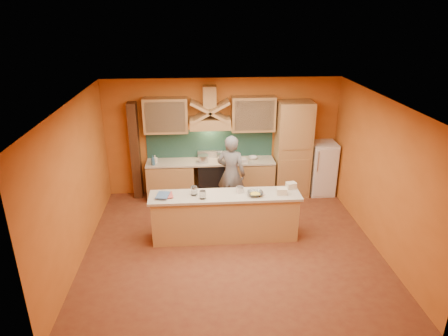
{
  "coord_description": "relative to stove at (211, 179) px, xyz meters",
  "views": [
    {
      "loc": [
        -0.61,
        -6.56,
        4.27
      ],
      "look_at": [
        -0.08,
        0.9,
        1.25
      ],
      "focal_mm": 32.0,
      "sensor_mm": 36.0,
      "label": 1
    }
  ],
  "objects": [
    {
      "name": "ceiling",
      "position": [
        0.3,
        -2.2,
        2.35
      ],
      "size": [
        5.5,
        5.0,
        0.01
      ],
      "primitive_type": "cube",
      "color": "white",
      "rests_on": "wall_back"
    },
    {
      "name": "floor",
      "position": [
        0.3,
        -2.2,
        -0.45
      ],
      "size": [
        5.5,
        5.0,
        0.01
      ],
      "primitive_type": "cube",
      "color": "brown",
      "rests_on": "ground"
    },
    {
      "name": "grocery_bag_a",
      "position": [
        1.52,
        -1.7,
        0.56
      ],
      "size": [
        0.21,
        0.18,
        0.12
      ],
      "primitive_type": "cube",
      "rotation": [
        0.0,
        0.0,
        0.22
      ],
      "color": "beige",
      "rests_on": "island_top"
    },
    {
      "name": "grocery_bag_b",
      "position": [
        1.28,
        -1.95,
        0.55
      ],
      "size": [
        0.21,
        0.17,
        0.12
      ],
      "primitive_type": "cube",
      "rotation": [
        0.0,
        0.0,
        -0.08
      ],
      "color": "beige",
      "rests_on": "island_top"
    },
    {
      "name": "cloth",
      "position": [
        0.82,
        -1.93,
        0.5
      ],
      "size": [
        0.29,
        0.25,
        0.02
      ],
      "primitive_type": "cube",
      "rotation": [
        0.0,
        0.0,
        0.3
      ],
      "color": "beige",
      "rests_on": "island_top"
    },
    {
      "name": "wall_left",
      "position": [
        -2.45,
        -2.2,
        0.95
      ],
      "size": [
        0.02,
        5.0,
        2.8
      ],
      "primitive_type": "cube",
      "color": "#C56A26",
      "rests_on": "floor"
    },
    {
      "name": "base_cabinet_right",
      "position": [
        0.95,
        0.0,
        -0.02
      ],
      "size": [
        1.1,
        0.6,
        0.86
      ],
      "primitive_type": "cube",
      "color": "tan",
      "rests_on": "floor"
    },
    {
      "name": "pot_large",
      "position": [
        -0.17,
        -0.07,
        0.54
      ],
      "size": [
        0.3,
        0.3,
        0.17
      ],
      "primitive_type": "cylinder",
      "rotation": [
        0.0,
        0.0,
        0.36
      ],
      "color": "silver",
      "rests_on": "stove"
    },
    {
      "name": "upper_cabinet_right",
      "position": [
        1.0,
        0.12,
        1.55
      ],
      "size": [
        1.0,
        0.35,
        0.8
      ],
      "primitive_type": "cube",
      "color": "tan",
      "rests_on": "wall_back"
    },
    {
      "name": "pantry_column",
      "position": [
        1.95,
        0.0,
        0.7
      ],
      "size": [
        0.8,
        0.6,
        2.3
      ],
      "primitive_type": "cube",
      "color": "tan",
      "rests_on": "floor"
    },
    {
      "name": "mixing_bowl",
      "position": [
        0.77,
        -1.98,
        0.53
      ],
      "size": [
        0.31,
        0.31,
        0.07
      ],
      "primitive_type": "imported",
      "rotation": [
        0.0,
        0.0,
        0.04
      ],
      "color": "silver",
      "rests_on": "island_top"
    },
    {
      "name": "soap_bottle_a",
      "position": [
        -1.29,
        -0.05,
        0.56
      ],
      "size": [
        0.11,
        0.11,
        0.19
      ],
      "primitive_type": "imported",
      "rotation": [
        0.0,
        0.0,
        -0.31
      ],
      "color": "white",
      "rests_on": "counter_top"
    },
    {
      "name": "kitchen_scale",
      "position": [
        0.49,
        -1.82,
        0.55
      ],
      "size": [
        0.15,
        0.15,
        0.1
      ],
      "primitive_type": "cube",
      "rotation": [
        0.0,
        0.0,
        0.33
      ],
      "color": "white",
      "rests_on": "island_top"
    },
    {
      "name": "person",
      "position": [
        0.42,
        -0.74,
        0.43
      ],
      "size": [
        0.75,
        0.63,
        1.76
      ],
      "primitive_type": "imported",
      "rotation": [
        0.0,
        0.0,
        2.75
      ],
      "color": "slate",
      "rests_on": "floor"
    },
    {
      "name": "dish_rack",
      "position": [
        0.7,
        -0.18,
        0.52
      ],
      "size": [
        0.3,
        0.26,
        0.09
      ],
      "primitive_type": "cube",
      "rotation": [
        0.0,
        0.0,
        0.24
      ],
      "color": "silver",
      "rests_on": "counter_top"
    },
    {
      "name": "stove",
      "position": [
        0.0,
        0.0,
        0.0
      ],
      "size": [
        0.6,
        0.58,
        0.9
      ],
      "primitive_type": "cube",
      "color": "black",
      "rests_on": "floor"
    },
    {
      "name": "pot_small",
      "position": [
        0.25,
        0.07,
        0.52
      ],
      "size": [
        0.23,
        0.23,
        0.13
      ],
      "primitive_type": "cylinder",
      "rotation": [
        0.0,
        0.0,
        0.19
      ],
      "color": "#ACACB3",
      "rests_on": "stove"
    },
    {
      "name": "backsplash",
      "position": [
        -0.0,
        0.28,
        0.8
      ],
      "size": [
        3.0,
        0.03,
        0.7
      ],
      "primitive_type": "cube",
      "color": "#1C3E38",
      "rests_on": "wall_back"
    },
    {
      "name": "book_lower",
      "position": [
        -1.01,
        -1.9,
        0.51
      ],
      "size": [
        0.26,
        0.32,
        0.03
      ],
      "primitive_type": "imported",
      "rotation": [
        0.0,
        0.0,
        0.16
      ],
      "color": "#C34C45",
      "rests_on": "island_top"
    },
    {
      "name": "wall_right",
      "position": [
        3.05,
        -2.2,
        0.95
      ],
      "size": [
        0.02,
        5.0,
        2.8
      ],
      "primitive_type": "cube",
      "color": "#C56A26",
      "rests_on": "floor"
    },
    {
      "name": "fridge",
      "position": [
        2.7,
        0.0,
        0.2
      ],
      "size": [
        0.58,
        0.6,
        1.3
      ],
      "primitive_type": "cube",
      "color": "white",
      "rests_on": "floor"
    },
    {
      "name": "book_upper",
      "position": [
        -1.09,
        -1.9,
        0.53
      ],
      "size": [
        0.28,
        0.35,
        0.02
      ],
      "primitive_type": "imported",
      "rotation": [
        0.0,
        0.0,
        -0.16
      ],
      "color": "#446596",
      "rests_on": "island_top"
    },
    {
      "name": "hood_chimney",
      "position": [
        0.0,
        0.15,
        1.95
      ],
      "size": [
        0.3,
        0.3,
        0.5
      ],
      "primitive_type": "cube",
      "color": "tan",
      "rests_on": "wall_back"
    },
    {
      "name": "wall_front",
      "position": [
        0.3,
        -4.7,
        0.95
      ],
      "size": [
        5.5,
        0.02,
        2.8
      ],
      "primitive_type": "cube",
      "color": "#C56A26",
      "rests_on": "floor"
    },
    {
      "name": "wall_back",
      "position": [
        0.3,
        0.3,
        0.95
      ],
      "size": [
        5.5,
        0.02,
        2.8
      ],
      "primitive_type": "cube",
      "color": "#C56A26",
      "rests_on": "floor"
    },
    {
      "name": "bowl_back",
      "position": [
        1.01,
        0.03,
        0.5
      ],
      "size": [
        0.27,
        0.27,
        0.06
      ],
      "primitive_type": "imported",
      "rotation": [
        0.0,
        0.0,
        0.43
      ],
      "color": "silver",
      "rests_on": "counter_top"
    },
    {
      "name": "island_body",
      "position": [
        0.2,
        -1.9,
        -0.01
      ],
      "size": [
        2.8,
        0.55,
        0.88
      ],
      "primitive_type": "cube",
      "color": "tan",
      "rests_on": "floor"
    },
    {
      "name": "counter_top",
      "position": [
        -0.0,
        0.0,
        0.45
      ],
      "size": [
        3.0,
        0.62,
        0.04
      ],
      "primitive_type": "cube",
      "color": "#BEB5A1",
      "rests_on": "base_cabinet_left"
    },
    {
      "name": "base_cabinet_left",
      "position": [
        -0.95,
        0.0,
        -0.02
      ],
      "size": [
        1.1,
        0.6,
        0.86
      ],
      "primitive_type": "cube",
      "color": "tan",
      "rests_on": "floor"
    },
    {
      "name": "range_hood",
      "position": [
        0.0,
        0.05,
        1.37
      ],
      "size": [
        0.92,
        0.5,
        0.24
      ],
      "primitive_type": "cube",
      "color": "tan",
      "rests_on": "wall_back"
    },
    {
      "name": "upper_cabinet_left",
      "position": [
        -1.0,
        0.12,
        1.55
      ],
      "size": [
        1.0,
        0.35,
        0.8
      ],
      "primitive_type": "cube",
      "color": "tan",
      "rests_on": "wall_back"
    },
    {
      "name": "jar_large",
      "position": [
        -0.39,
        -1.87,
        0.58
      ],
      "size": [
        0.16,
        0.16,
        0.18
      ],
      "primitive_type": "cylinder",
      "rotation": [
        0.0,
        0.0,
        -0.33
      ],
      "color": "silver",
      "rests_on": "island_top"
    },
    {
      "name": "island_top",
      "position": [
        0.2,
        -1.9,
        0.47
      ],
      "size": [
        2.9,
        0.62,
        0.05
      ],
      "primitive_type": "cube",
      "color": "#BEB5A1",
      "rests_on": "island_body"
    },
    {
      "name": "jar_small",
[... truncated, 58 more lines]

